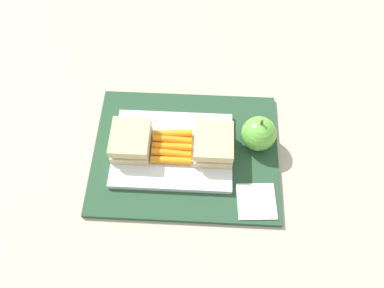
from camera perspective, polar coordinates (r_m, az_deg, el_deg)
The scene contains 8 objects.
ground_plane at distance 0.78m, azimuth -0.91°, elevation -1.49°, with size 2.40×2.40×0.00m, color #B7AD99.
lunchbag_mat at distance 0.78m, azimuth -0.92°, elevation -1.31°, with size 0.36×0.28×0.01m, color #284C33.
food_tray at distance 0.77m, azimuth -2.78°, elevation -0.84°, with size 0.23×0.17×0.01m, color white.
sandwich_half_left at distance 0.76m, azimuth -8.76°, elevation 0.45°, with size 0.07×0.08×0.04m.
sandwich_half_right at distance 0.75m, azimuth 3.11°, elevation -0.06°, with size 0.07×0.08×0.04m.
carrot_sticks_bundle at distance 0.76m, azimuth -2.91°, elevation -0.36°, with size 0.08×0.07×0.02m.
apple at distance 0.77m, azimuth 9.55°, elevation 1.49°, with size 0.07×0.07×0.08m.
paper_napkin at distance 0.74m, azimuth 9.24°, elevation -8.12°, with size 0.07×0.07×0.00m, color white.
Camera 1 is at (0.03, -0.37, 0.69)m, focal length 37.19 mm.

